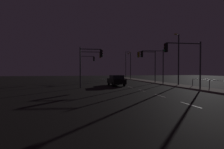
{
  "coord_description": "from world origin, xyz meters",
  "views": [
    {
      "loc": [
        -7.03,
        -4.16,
        2.15
      ],
      "look_at": [
        -0.05,
        28.66,
        1.46
      ],
      "focal_mm": 26.49,
      "sensor_mm": 36.0,
      "label": 1
    }
  ],
  "objects_px": {
    "traffic_light_near_right": "(148,60)",
    "traffic_light_far_right": "(89,60)",
    "traffic_light_near_left": "(86,63)",
    "traffic_light_mid_right": "(153,60)",
    "traffic_light_far_left": "(90,60)",
    "street_lamp_corner": "(178,55)",
    "traffic_light_overhead_east": "(185,55)",
    "street_lamp_far_end": "(127,62)",
    "street_lamp_median": "(130,63)",
    "car": "(116,80)"
  },
  "relations": [
    {
      "from": "traffic_light_far_left",
      "to": "street_lamp_far_end",
      "type": "relative_size",
      "value": 0.67
    },
    {
      "from": "traffic_light_near_right",
      "to": "street_lamp_far_end",
      "type": "bearing_deg",
      "value": 84.17
    },
    {
      "from": "traffic_light_near_right",
      "to": "traffic_light_near_left",
      "type": "distance_m",
      "value": 13.84
    },
    {
      "from": "car",
      "to": "traffic_light_far_left",
      "type": "distance_m",
      "value": 5.52
    },
    {
      "from": "traffic_light_near_right",
      "to": "traffic_light_mid_right",
      "type": "height_order",
      "value": "traffic_light_near_right"
    },
    {
      "from": "traffic_light_overhead_east",
      "to": "street_lamp_median",
      "type": "bearing_deg",
      "value": 84.82
    },
    {
      "from": "traffic_light_mid_right",
      "to": "street_lamp_far_end",
      "type": "xyz_separation_m",
      "value": [
        2.52,
        22.55,
        0.78
      ]
    },
    {
      "from": "traffic_light_far_left",
      "to": "street_lamp_far_end",
      "type": "bearing_deg",
      "value": 63.6
    },
    {
      "from": "traffic_light_far_left",
      "to": "street_lamp_corner",
      "type": "relative_size",
      "value": 0.71
    },
    {
      "from": "traffic_light_far_right",
      "to": "traffic_light_near_right",
      "type": "bearing_deg",
      "value": -5.91
    },
    {
      "from": "traffic_light_mid_right",
      "to": "street_lamp_corner",
      "type": "distance_m",
      "value": 3.71
    },
    {
      "from": "traffic_light_overhead_east",
      "to": "traffic_light_far_right",
      "type": "relative_size",
      "value": 0.93
    },
    {
      "from": "car",
      "to": "traffic_light_mid_right",
      "type": "distance_m",
      "value": 6.84
    },
    {
      "from": "traffic_light_near_right",
      "to": "street_lamp_far_end",
      "type": "relative_size",
      "value": 0.73
    },
    {
      "from": "traffic_light_overhead_east",
      "to": "traffic_light_far_right",
      "type": "distance_m",
      "value": 15.55
    },
    {
      "from": "car",
      "to": "traffic_light_overhead_east",
      "type": "height_order",
      "value": "traffic_light_overhead_east"
    },
    {
      "from": "traffic_light_overhead_east",
      "to": "traffic_light_mid_right",
      "type": "bearing_deg",
      "value": 88.4
    },
    {
      "from": "traffic_light_near_left",
      "to": "traffic_light_near_right",
      "type": "bearing_deg",
      "value": -42.2
    },
    {
      "from": "street_lamp_far_end",
      "to": "traffic_light_far_right",
      "type": "bearing_deg",
      "value": -123.82
    },
    {
      "from": "traffic_light_near_right",
      "to": "traffic_light_far_right",
      "type": "xyz_separation_m",
      "value": [
        -10.2,
        1.06,
        -0.12
      ]
    },
    {
      "from": "traffic_light_far_right",
      "to": "street_lamp_far_end",
      "type": "bearing_deg",
      "value": 56.18
    },
    {
      "from": "traffic_light_near_right",
      "to": "street_lamp_median",
      "type": "xyz_separation_m",
      "value": [
        1.58,
        14.69,
        0.27
      ]
    },
    {
      "from": "traffic_light_mid_right",
      "to": "traffic_light_far_right",
      "type": "height_order",
      "value": "traffic_light_far_right"
    },
    {
      "from": "traffic_light_near_right",
      "to": "traffic_light_far_right",
      "type": "bearing_deg",
      "value": 174.09
    },
    {
      "from": "traffic_light_mid_right",
      "to": "street_lamp_corner",
      "type": "height_order",
      "value": "street_lamp_corner"
    },
    {
      "from": "traffic_light_far_left",
      "to": "traffic_light_near_left",
      "type": "bearing_deg",
      "value": 88.54
    },
    {
      "from": "traffic_light_mid_right",
      "to": "street_lamp_corner",
      "type": "bearing_deg",
      "value": -45.57
    },
    {
      "from": "traffic_light_far_left",
      "to": "traffic_light_near_right",
      "type": "bearing_deg",
      "value": 30.19
    },
    {
      "from": "traffic_light_overhead_east",
      "to": "street_lamp_far_end",
      "type": "xyz_separation_m",
      "value": [
        2.74,
        30.52,
        0.84
      ]
    },
    {
      "from": "street_lamp_far_end",
      "to": "street_lamp_corner",
      "type": "bearing_deg",
      "value": -89.9
    },
    {
      "from": "traffic_light_overhead_east",
      "to": "street_lamp_far_end",
      "type": "bearing_deg",
      "value": 84.87
    },
    {
      "from": "traffic_light_near_left",
      "to": "street_lamp_corner",
      "type": "xyz_separation_m",
      "value": [
        12.26,
        -15.27,
        0.62
      ]
    },
    {
      "from": "street_lamp_corner",
      "to": "street_lamp_median",
      "type": "bearing_deg",
      "value": 91.19
    },
    {
      "from": "street_lamp_far_end",
      "to": "traffic_light_far_left",
      "type": "bearing_deg",
      "value": -116.4
    },
    {
      "from": "traffic_light_near_left",
      "to": "traffic_light_overhead_east",
      "type": "bearing_deg",
      "value": -65.32
    },
    {
      "from": "street_lamp_corner",
      "to": "traffic_light_far_left",
      "type": "bearing_deg",
      "value": -178.97
    },
    {
      "from": "street_lamp_median",
      "to": "traffic_light_mid_right",
      "type": "bearing_deg",
      "value": -96.75
    },
    {
      "from": "traffic_light_mid_right",
      "to": "traffic_light_far_right",
      "type": "xyz_separation_m",
      "value": [
        -9.64,
        4.41,
        0.02
      ]
    },
    {
      "from": "street_lamp_corner",
      "to": "traffic_light_overhead_east",
      "type": "bearing_deg",
      "value": -117.51
    },
    {
      "from": "traffic_light_near_right",
      "to": "traffic_light_near_left",
      "type": "bearing_deg",
      "value": 137.8
    },
    {
      "from": "traffic_light_near_left",
      "to": "street_lamp_corner",
      "type": "bearing_deg",
      "value": -51.23
    },
    {
      "from": "traffic_light_overhead_east",
      "to": "traffic_light_mid_right",
      "type": "relative_size",
      "value": 0.97
    },
    {
      "from": "traffic_light_near_right",
      "to": "traffic_light_mid_right",
      "type": "bearing_deg",
      "value": -99.44
    },
    {
      "from": "car",
      "to": "street_lamp_corner",
      "type": "bearing_deg",
      "value": -15.04
    },
    {
      "from": "traffic_light_near_left",
      "to": "traffic_light_far_right",
      "type": "bearing_deg",
      "value": -89.59
    },
    {
      "from": "street_lamp_corner",
      "to": "street_lamp_far_end",
      "type": "bearing_deg",
      "value": 90.1
    },
    {
      "from": "car",
      "to": "street_lamp_median",
      "type": "height_order",
      "value": "street_lamp_median"
    },
    {
      "from": "car",
      "to": "traffic_light_near_right",
      "type": "height_order",
      "value": "traffic_light_near_right"
    },
    {
      "from": "traffic_light_near_left",
      "to": "street_lamp_far_end",
      "type": "bearing_deg",
      "value": 39.04
    },
    {
      "from": "traffic_light_far_left",
      "to": "traffic_light_far_right",
      "type": "distance_m",
      "value": 7.27
    }
  ]
}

